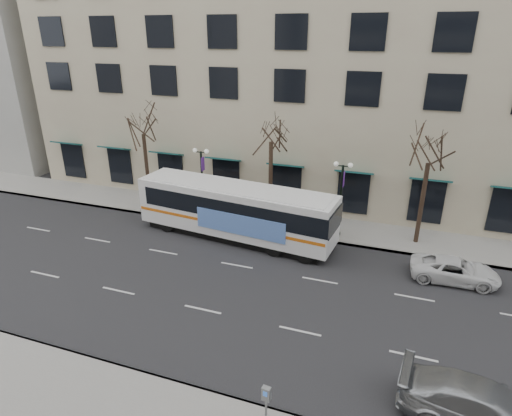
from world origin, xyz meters
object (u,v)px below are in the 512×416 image
at_px(tree_far_mid, 271,128).
at_px(silver_car, 484,408).
at_px(city_bus, 236,210).
at_px(pay_station, 266,396).
at_px(white_pickup, 455,270).
at_px(tree_far_left, 142,121).
at_px(lamp_post_left, 202,179).
at_px(tree_far_right, 431,148).
at_px(lamp_post_right, 341,196).

height_order(tree_far_mid, silver_car, tree_far_mid).
distance_m(city_bus, pay_station, 14.81).
xyz_separation_m(city_bus, white_pickup, (13.40, -0.99, -1.35)).
distance_m(silver_car, pay_station, 7.57).
height_order(tree_far_left, lamp_post_left, tree_far_left).
height_order(tree_far_mid, white_pickup, tree_far_mid).
xyz_separation_m(tree_far_left, pay_station, (15.05, -16.33, -5.52)).
bearing_deg(tree_far_right, tree_far_mid, 180.00).
xyz_separation_m(tree_far_left, silver_car, (22.23, -13.98, -5.87)).
distance_m(tree_far_right, white_pickup, 7.30).
height_order(tree_far_left, white_pickup, tree_far_left).
bearing_deg(tree_far_right, white_pickup, -63.35).
bearing_deg(tree_far_left, lamp_post_left, -6.83).
relative_size(tree_far_right, lamp_post_right, 1.55).
bearing_deg(pay_station, tree_far_right, 79.10).
distance_m(tree_far_right, pay_station, 17.85).
xyz_separation_m(tree_far_right, city_bus, (-11.39, -3.01, -4.43)).
bearing_deg(city_bus, lamp_post_right, 26.90).
height_order(silver_car, pay_station, silver_car).
relative_size(tree_far_right, city_bus, 0.59).
bearing_deg(pay_station, tree_far_left, 138.64).
bearing_deg(lamp_post_left, white_pickup, -11.31).
distance_m(city_bus, white_pickup, 13.50).
relative_size(tree_far_right, white_pickup, 1.72).
bearing_deg(lamp_post_right, tree_far_right, 6.85).
distance_m(tree_far_left, pay_station, 22.88).
bearing_deg(city_bus, silver_car, -32.60).
bearing_deg(tree_far_right, tree_far_left, 180.00).
xyz_separation_m(tree_far_mid, lamp_post_right, (5.01, -0.60, -3.96)).
bearing_deg(lamp_post_right, city_bus, -159.32).
xyz_separation_m(lamp_post_left, pay_station, (10.04, -15.73, -1.76)).
bearing_deg(tree_far_left, pay_station, -47.34).
relative_size(tree_far_right, silver_car, 1.41).
xyz_separation_m(tree_far_mid, city_bus, (-1.39, -3.01, -4.91)).
bearing_deg(lamp_post_right, lamp_post_left, 180.00).
distance_m(tree_far_right, lamp_post_right, 6.11).
distance_m(tree_far_left, white_pickup, 23.17).
xyz_separation_m(tree_far_left, white_pickup, (22.01, -4.00, -6.05)).
bearing_deg(tree_far_right, pay_station, -106.88).
bearing_deg(tree_far_mid, tree_far_left, -180.00).
distance_m(lamp_post_left, white_pickup, 17.49).
height_order(city_bus, silver_car, city_bus).
height_order(tree_far_left, tree_far_mid, tree_far_mid).
height_order(city_bus, white_pickup, city_bus).
bearing_deg(lamp_post_left, silver_car, -37.83).
xyz_separation_m(tree_far_right, lamp_post_left, (-14.99, -0.60, -3.48)).
bearing_deg(city_bus, lamp_post_left, 152.38).
relative_size(lamp_post_left, lamp_post_right, 1.00).
relative_size(white_pickup, pay_station, 3.28).
bearing_deg(tree_far_right, lamp_post_right, -173.15).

